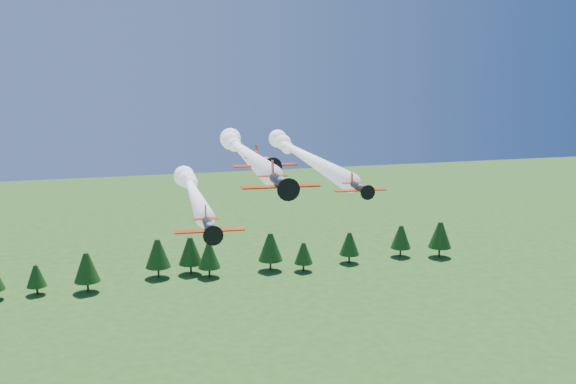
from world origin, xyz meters
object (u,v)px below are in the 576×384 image
object	(u,v)px
plane_left	(193,190)
plane_right	(300,153)
plane_lead	(243,151)
plane_slot	(264,162)

from	to	relation	value
plane_left	plane_right	world-z (taller)	plane_right
plane_lead	plane_left	distance (m)	11.25
plane_left	plane_slot	xyz separation A→B (m)	(6.71, -20.19, 6.91)
plane_lead	plane_right	world-z (taller)	plane_lead
plane_slot	plane_left	bearing A→B (deg)	107.89
plane_right	plane_slot	world-z (taller)	plane_slot
plane_left	plane_right	bearing A→B (deg)	17.99
plane_lead	plane_left	xyz separation A→B (m)	(-6.96, 5.78, -6.69)
plane_left	plane_slot	world-z (taller)	plane_slot
plane_lead	plane_right	bearing A→B (deg)	45.17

